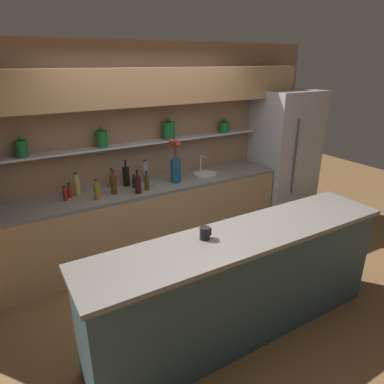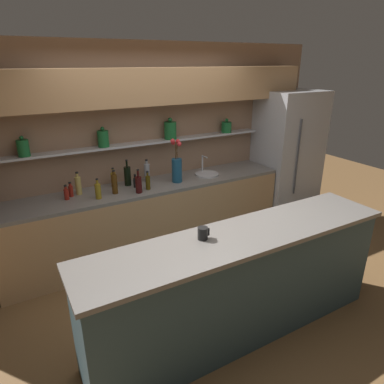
% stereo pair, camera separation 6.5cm
% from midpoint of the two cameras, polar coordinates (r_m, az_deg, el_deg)
% --- Properties ---
extents(ground_plane, '(12.00, 12.00, 0.00)m').
position_cam_midpoint_polar(ground_plane, '(3.82, 2.29, -17.41)').
color(ground_plane, brown).
extents(back_wall_unit, '(5.20, 0.44, 2.60)m').
position_cam_midpoint_polar(back_wall_unit, '(4.42, -8.40, 10.13)').
color(back_wall_unit, '#937056').
rests_on(back_wall_unit, ground_plane).
extents(back_counter_unit, '(3.62, 0.62, 0.92)m').
position_cam_midpoint_polar(back_counter_unit, '(4.47, -7.54, -4.49)').
color(back_counter_unit, tan).
rests_on(back_counter_unit, ground_plane).
extents(island_counter, '(2.86, 0.61, 1.02)m').
position_cam_midpoint_polar(island_counter, '(3.18, 7.61, -14.99)').
color(island_counter, '#334C56').
rests_on(island_counter, ground_plane).
extents(refrigerator, '(0.88, 0.73, 1.97)m').
position_cam_midpoint_polar(refrigerator, '(5.48, 14.75, 5.73)').
color(refrigerator, '#B7B7BC').
rests_on(refrigerator, ground_plane).
extents(flower_vase, '(0.15, 0.15, 0.57)m').
position_cam_midpoint_polar(flower_vase, '(4.33, -3.20, 4.15)').
color(flower_vase, navy).
rests_on(flower_vase, back_counter_unit).
extents(sink_fixture, '(0.32, 0.32, 0.25)m').
position_cam_midpoint_polar(sink_fixture, '(4.66, 1.77, 3.19)').
color(sink_fixture, '#B7B7BC').
rests_on(sink_fixture, back_counter_unit).
extents(bottle_spirit_0, '(0.07, 0.07, 0.28)m').
position_cam_midpoint_polar(bottle_spirit_0, '(4.05, -13.40, 1.28)').
color(bottle_spirit_0, '#4C2D0C').
rests_on(bottle_spirit_0, back_counter_unit).
extents(bottle_sauce_1, '(0.05, 0.05, 0.17)m').
position_cam_midpoint_polar(bottle_sauce_1, '(4.12, -20.17, 0.11)').
color(bottle_sauce_1, maroon).
rests_on(bottle_sauce_1, back_counter_unit).
extents(bottle_oil_2, '(0.06, 0.06, 0.24)m').
position_cam_midpoint_polar(bottle_oil_2, '(4.28, -13.59, 2.00)').
color(bottle_oil_2, olive).
rests_on(bottle_oil_2, back_counter_unit).
extents(bottle_sauce_3, '(0.05, 0.05, 0.17)m').
position_cam_midpoint_polar(bottle_sauce_3, '(4.04, -20.83, -0.38)').
color(bottle_sauce_3, maroon).
rests_on(bottle_sauce_3, back_counter_unit).
extents(bottle_oil_4, '(0.07, 0.07, 0.24)m').
position_cam_midpoint_polar(bottle_oil_4, '(3.95, -15.99, 0.08)').
color(bottle_oil_4, olive).
rests_on(bottle_oil_4, back_counter_unit).
extents(bottle_spirit_5, '(0.07, 0.07, 0.27)m').
position_cam_midpoint_polar(bottle_spirit_5, '(4.14, -19.05, 0.97)').
color(bottle_spirit_5, tan).
rests_on(bottle_spirit_5, back_counter_unit).
extents(bottle_oil_6, '(0.06, 0.06, 0.23)m').
position_cam_midpoint_polar(bottle_oil_6, '(4.13, -7.98, 1.59)').
color(bottle_oil_6, '#47380A').
rests_on(bottle_oil_6, back_counter_unit).
extents(bottle_wine_7, '(0.08, 0.08, 0.29)m').
position_cam_midpoint_polar(bottle_wine_7, '(4.03, -9.49, 1.21)').
color(bottle_wine_7, '#380C0C').
rests_on(bottle_wine_7, back_counter_unit).
extents(bottle_spirit_8, '(0.07, 0.07, 0.29)m').
position_cam_midpoint_polar(bottle_spirit_8, '(4.40, -8.17, 3.23)').
color(bottle_spirit_8, gray).
rests_on(bottle_spirit_8, back_counter_unit).
extents(bottle_sauce_9, '(0.05, 0.05, 0.17)m').
position_cam_midpoint_polar(bottle_sauce_9, '(4.22, -10.05, 1.60)').
color(bottle_sauce_9, black).
rests_on(bottle_sauce_9, back_counter_unit).
extents(bottle_wine_10, '(0.08, 0.08, 0.33)m').
position_cam_midpoint_polar(bottle_wine_10, '(4.30, -11.33, 2.60)').
color(bottle_wine_10, black).
rests_on(bottle_wine_10, back_counter_unit).
extents(coffee_mug, '(0.10, 0.08, 0.10)m').
position_cam_midpoint_polar(coffee_mug, '(2.78, 1.49, -6.88)').
color(coffee_mug, black).
rests_on(coffee_mug, island_counter).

